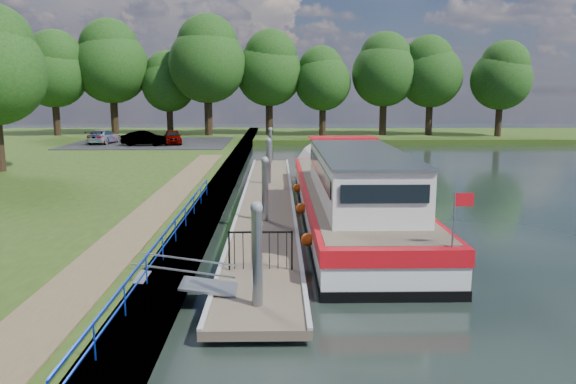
{
  "coord_description": "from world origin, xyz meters",
  "views": [
    {
      "loc": [
        0.5,
        -13.33,
        5.49
      ],
      "look_at": [
        0.92,
        9.29,
        1.4
      ],
      "focal_mm": 35.0,
      "sensor_mm": 36.0,
      "label": 1
    }
  ],
  "objects_px": {
    "barge": "(348,192)",
    "car_b": "(145,138)",
    "car_c": "(104,136)",
    "pontoon": "(267,203)",
    "car_a": "(173,137)"
  },
  "relations": [
    {
      "from": "car_a",
      "to": "car_b",
      "type": "distance_m",
      "value": 2.6
    },
    {
      "from": "barge",
      "to": "car_b",
      "type": "relative_size",
      "value": 5.57
    },
    {
      "from": "barge",
      "to": "car_a",
      "type": "relative_size",
      "value": 5.72
    },
    {
      "from": "pontoon",
      "to": "car_b",
      "type": "xyz_separation_m",
      "value": [
        -10.95,
        22.15,
        1.28
      ]
    },
    {
      "from": "pontoon",
      "to": "barge",
      "type": "xyz_separation_m",
      "value": [
        3.6,
        -2.0,
        0.9
      ]
    },
    {
      "from": "car_b",
      "to": "pontoon",
      "type": "bearing_deg",
      "value": -149.64
    },
    {
      "from": "car_c",
      "to": "car_b",
      "type": "bearing_deg",
      "value": 160.08
    },
    {
      "from": "pontoon",
      "to": "car_c",
      "type": "distance_m",
      "value": 28.66
    },
    {
      "from": "car_a",
      "to": "car_c",
      "type": "distance_m",
      "value": 6.32
    },
    {
      "from": "car_a",
      "to": "barge",
      "type": "bearing_deg",
      "value": -76.8
    },
    {
      "from": "barge",
      "to": "car_a",
      "type": "xyz_separation_m",
      "value": [
        -12.4,
        25.63,
        0.38
      ]
    },
    {
      "from": "car_c",
      "to": "car_a",
      "type": "bearing_deg",
      "value": -178.52
    },
    {
      "from": "pontoon",
      "to": "car_a",
      "type": "distance_m",
      "value": 25.25
    },
    {
      "from": "car_a",
      "to": "car_b",
      "type": "bearing_deg",
      "value": -157.88
    },
    {
      "from": "barge",
      "to": "car_c",
      "type": "relative_size",
      "value": 4.97
    }
  ]
}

